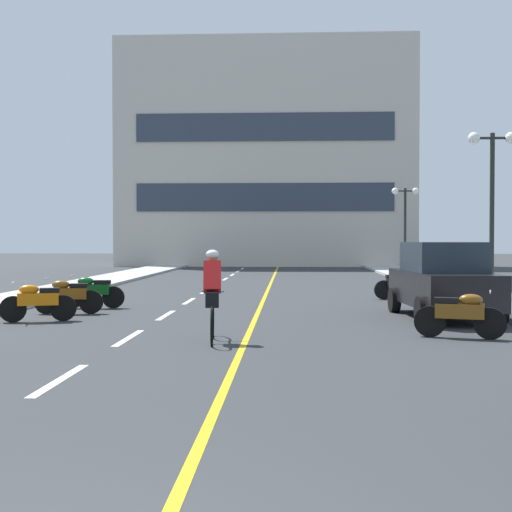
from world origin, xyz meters
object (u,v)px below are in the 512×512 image
Objects in this scene: motorcycle_5 at (68,295)px; parked_car_near at (443,280)px; street_lamp_mid at (492,176)px; cyclist_rider at (212,293)px; motorcycle_7 at (401,284)px; street_lamp_far at (405,209)px; motorcycle_4 at (38,301)px; motorcycle_3 at (460,313)px; motorcycle_6 at (93,291)px.

parked_car_near is at bearing -3.17° from motorcycle_5.
street_lamp_mid is 2.82× the size of cyclist_rider.
motorcycle_7 is (-2.56, 0.80, -3.31)m from street_lamp_mid.
street_lamp_mid reaches higher than street_lamp_far.
street_lamp_mid is 12.75m from motorcycle_5.
motorcycle_4 is (-9.40, -1.17, -0.44)m from parked_car_near.
motorcycle_3 is at bearing -109.63° from street_lamp_mid.
motorcycle_5 is at bearing 132.19° from cyclist_rider.
motorcycle_4 is 0.97× the size of motorcycle_5.
cyclist_rider is at bearing -106.74° from street_lamp_far.
street_lamp_mid is 12.18m from motorcycle_6.
parked_car_near is 9.25m from motorcycle_6.
street_lamp_mid is 11.76m from cyclist_rider.
motorcycle_7 is 0.96× the size of cyclist_rider.
street_lamp_mid is 3.02× the size of motorcycle_4.
motorcycle_6 is at bearing 148.00° from motorcycle_3.
street_lamp_far is at bearing 80.37° from motorcycle_7.
motorcycle_7 is (-2.72, -16.04, -3.04)m from street_lamp_far.
street_lamp_mid is at bearing 18.96° from motorcycle_5.
motorcycle_6 is 0.96× the size of cyclist_rider.
motorcycle_5 is at bearing 84.03° from motorcycle_4.
motorcycle_3 is 8.73m from motorcycle_7.
motorcycle_5 and motorcycle_7 have the same top height.
street_lamp_far is 2.77× the size of motorcycle_4.
street_lamp_mid is 2.93× the size of motorcycle_7.
parked_car_near is (-2.43, -4.51, -2.86)m from street_lamp_mid.
motorcycle_7 is (8.89, 3.33, 0.00)m from motorcycle_6.
motorcycle_5 is (-9.22, 0.51, -0.44)m from parked_car_near.
cyclist_rider is at bearing -47.81° from motorcycle_5.
street_lamp_mid is at bearing -17.29° from motorcycle_7.
street_lamp_far is 22.79m from motorcycle_6.
street_lamp_far is at bearing 83.13° from motorcycle_3.
parked_car_near reaches higher than motorcycle_7.
street_lamp_far reaches higher than cyclist_rider.
motorcycle_3 and motorcycle_5 have the same top height.
motorcycle_4 is 0.97× the size of motorcycle_6.
parked_car_near is at bearing 7.07° from motorcycle_4.
motorcycle_7 is (0.26, 8.72, 0.00)m from motorcycle_3.
motorcycle_4 is at bearing -95.97° from motorcycle_5.
motorcycle_4 is 11.30m from motorcycle_7.
street_lamp_far reaches higher than motorcycle_3.
street_lamp_far is 2.69× the size of motorcycle_7.
motorcycle_6 is at bearing 83.17° from motorcycle_4.
street_lamp_mid is 4.26m from motorcycle_7.
motorcycle_5 is (-11.81, -20.84, -3.04)m from street_lamp_far.
motorcycle_4 is (-11.83, -5.68, -3.31)m from street_lamp_mid.
cyclist_rider is (4.16, -4.59, 0.41)m from motorcycle_5.
motorcycle_3 is at bearing -14.02° from motorcycle_4.
motorcycle_5 is 10.28m from motorcycle_7.
parked_car_near is at bearing -118.28° from street_lamp_mid.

